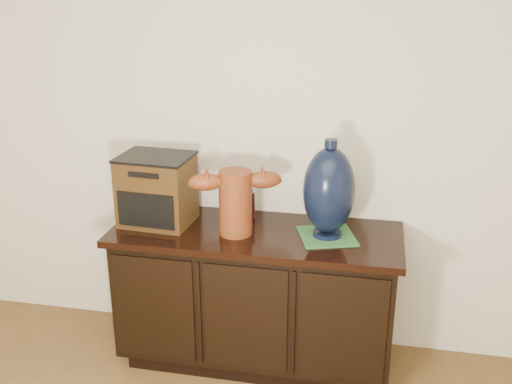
% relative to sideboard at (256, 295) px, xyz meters
% --- Properties ---
extents(sideboard, '(1.46, 0.56, 0.75)m').
position_rel_sideboard_xyz_m(sideboard, '(0.00, 0.00, 0.00)').
color(sideboard, black).
rests_on(sideboard, ground).
extents(terracotta_vessel, '(0.46, 0.22, 0.33)m').
position_rel_sideboard_xyz_m(terracotta_vessel, '(-0.09, -0.05, 0.55)').
color(terracotta_vessel, brown).
rests_on(terracotta_vessel, sideboard).
extents(tv_radio, '(0.38, 0.31, 0.36)m').
position_rel_sideboard_xyz_m(tv_radio, '(-0.52, 0.01, 0.55)').
color(tv_radio, '#3C260F').
rests_on(tv_radio, sideboard).
extents(green_mat, '(0.33, 0.33, 0.01)m').
position_rel_sideboard_xyz_m(green_mat, '(0.36, 0.00, 0.37)').
color(green_mat, '#2E6631').
rests_on(green_mat, sideboard).
extents(lamp_base, '(0.32, 0.32, 0.49)m').
position_rel_sideboard_xyz_m(lamp_base, '(0.36, 0.00, 0.61)').
color(lamp_base, black).
rests_on(lamp_base, green_mat).
extents(spray_can, '(0.06, 0.06, 0.17)m').
position_rel_sideboard_xyz_m(spray_can, '(-0.07, 0.16, 0.45)').
color(spray_can, '#4F0D13').
rests_on(spray_can, sideboard).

